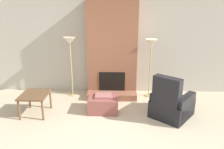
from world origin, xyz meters
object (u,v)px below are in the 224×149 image
ottoman (103,103)px  armchair (171,105)px  floor_lamp_right (151,46)px  side_table (35,97)px  floor_lamp_left (70,44)px

ottoman → armchair: armchair is taller
ottoman → floor_lamp_right: bearing=37.7°
side_table → floor_lamp_right: 3.16m
armchair → floor_lamp_right: floor_lamp_right is taller
side_table → floor_lamp_right: floor_lamp_right is taller
armchair → floor_lamp_left: bearing=13.3°
floor_lamp_left → floor_lamp_right: bearing=-0.0°
side_table → armchair: bearing=-1.2°
ottoman → floor_lamp_left: (-0.94, 0.93, 1.26)m
ottoman → floor_lamp_left: floor_lamp_left is taller
armchair → side_table: (-3.11, 0.06, 0.14)m
ottoman → armchair: bearing=-9.5°
ottoman → floor_lamp_left: bearing=135.1°
armchair → floor_lamp_right: 1.67m
ottoman → floor_lamp_right: floor_lamp_right is taller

